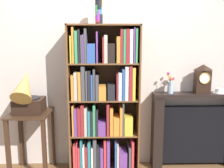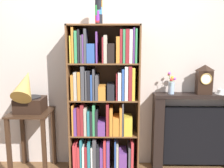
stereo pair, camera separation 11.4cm
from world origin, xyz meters
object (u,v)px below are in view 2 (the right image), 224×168
(fireplace_mantel, at_px, (197,132))
(teacup_with_saucer, at_px, (221,92))
(bookshelf, at_px, (103,105))
(gramophone, at_px, (28,94))
(mantel_clock, at_px, (204,79))
(side_table_left, at_px, (32,129))
(flower_vase, at_px, (171,85))
(cup_stack, at_px, (99,11))

(fireplace_mantel, relative_size, teacup_with_saucer, 7.61)
(bookshelf, distance_m, gramophone, 0.88)
(mantel_clock, bearing_deg, side_table_left, -176.43)
(mantel_clock, bearing_deg, flower_vase, 178.92)
(flower_vase, distance_m, teacup_with_saucer, 0.61)
(gramophone, relative_size, teacup_with_saucer, 3.76)
(bookshelf, relative_size, gramophone, 3.23)
(flower_vase, xyz_separation_m, teacup_with_saucer, (0.60, -0.00, -0.09))
(cup_stack, bearing_deg, teacup_with_saucer, 4.34)
(cup_stack, bearing_deg, fireplace_mantel, 6.06)
(fireplace_mantel, xyz_separation_m, flower_vase, (-0.35, -0.01, 0.60))
(side_table_left, bearing_deg, flower_vase, 4.64)
(cup_stack, xyz_separation_m, flower_vase, (0.86, 0.12, -0.84))
(cup_stack, distance_m, fireplace_mantel, 1.89)
(bookshelf, height_order, side_table_left, bookshelf)
(gramophone, relative_size, mantel_clock, 1.55)
(side_table_left, height_order, mantel_clock, mantel_clock)
(side_table_left, distance_m, mantel_clock, 2.15)
(bookshelf, bearing_deg, flower_vase, 5.90)
(side_table_left, xyz_separation_m, flower_vase, (1.68, 0.14, 0.52))
(bookshelf, xyz_separation_m, cup_stack, (-0.04, -0.03, 1.08))
(bookshelf, relative_size, flower_vase, 6.52)
(cup_stack, height_order, side_table_left, cup_stack)
(bookshelf, relative_size, teacup_with_saucer, 12.11)
(side_table_left, height_order, teacup_with_saucer, teacup_with_saucer)
(side_table_left, relative_size, fireplace_mantel, 0.69)
(side_table_left, relative_size, mantel_clock, 2.18)
(fireplace_mantel, relative_size, mantel_clock, 3.14)
(cup_stack, xyz_separation_m, side_table_left, (-0.82, -0.02, -1.36))
(bookshelf, xyz_separation_m, gramophone, (-0.85, -0.12, 0.16))
(fireplace_mantel, bearing_deg, mantel_clock, -28.85)
(cup_stack, relative_size, fireplace_mantel, 0.25)
(cup_stack, xyz_separation_m, mantel_clock, (1.25, 0.11, -0.78))
(fireplace_mantel, bearing_deg, cup_stack, -173.94)
(fireplace_mantel, height_order, flower_vase, flower_vase)
(fireplace_mantel, bearing_deg, bookshelf, -175.22)
(cup_stack, relative_size, gramophone, 0.51)
(mantel_clock, xyz_separation_m, teacup_with_saucer, (0.21, 0.00, -0.15))
(cup_stack, xyz_separation_m, fireplace_mantel, (1.21, 0.13, -1.44))
(gramophone, relative_size, fireplace_mantel, 0.49)
(bookshelf, height_order, fireplace_mantel, bookshelf)
(teacup_with_saucer, bearing_deg, flower_vase, 179.55)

